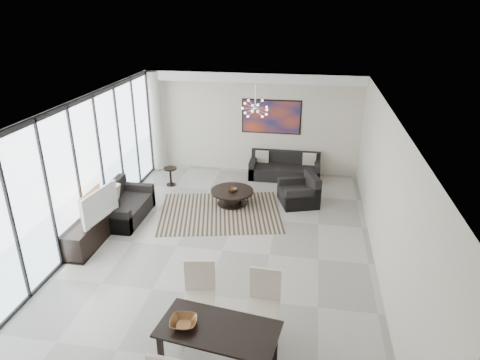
% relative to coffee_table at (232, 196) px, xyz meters
% --- Properties ---
extents(room_shell, '(6.00, 9.00, 2.90)m').
position_rel_coffee_table_xyz_m(room_shell, '(0.66, -2.13, 1.24)').
color(room_shell, '#A8A39B').
rests_on(room_shell, ground).
extents(window_wall, '(0.37, 8.95, 2.90)m').
position_rel_coffee_table_xyz_m(window_wall, '(-2.66, -2.13, 1.26)').
color(window_wall, silver).
rests_on(window_wall, floor).
extents(soffit, '(5.98, 0.40, 0.26)m').
position_rel_coffee_table_xyz_m(soffit, '(0.19, 2.17, 2.56)').
color(soffit, white).
rests_on(soffit, room_shell).
extents(painting, '(1.68, 0.04, 0.98)m').
position_rel_coffee_table_xyz_m(painting, '(0.69, 2.34, 1.44)').
color(painting, '#BF401A').
rests_on(painting, room_shell).
extents(chandelier, '(0.66, 0.66, 0.71)m').
position_rel_coffee_table_xyz_m(chandelier, '(0.49, 0.37, 2.14)').
color(chandelier, silver).
rests_on(chandelier, room_shell).
extents(rug, '(3.23, 2.73, 0.01)m').
position_rel_coffee_table_xyz_m(rug, '(-0.19, -0.50, -0.20)').
color(rug, black).
rests_on(rug, floor).
extents(coffee_table, '(1.06, 1.06, 0.37)m').
position_rel_coffee_table_xyz_m(coffee_table, '(0.00, 0.00, 0.00)').
color(coffee_table, black).
rests_on(coffee_table, floor).
extents(bowl_coffee, '(0.23, 0.23, 0.07)m').
position_rel_coffee_table_xyz_m(bowl_coffee, '(0.02, -0.03, 0.20)').
color(bowl_coffee, brown).
rests_on(bowl_coffee, coffee_table).
extents(sofa_main, '(1.96, 0.80, 0.71)m').
position_rel_coffee_table_xyz_m(sofa_main, '(1.16, 1.93, 0.03)').
color(sofa_main, black).
rests_on(sofa_main, floor).
extents(loveseat, '(0.88, 1.57, 0.78)m').
position_rel_coffee_table_xyz_m(loveseat, '(-2.35, -1.14, 0.06)').
color(loveseat, black).
rests_on(loveseat, floor).
extents(armchair, '(1.10, 1.13, 0.76)m').
position_rel_coffee_table_xyz_m(armchair, '(1.65, 0.33, 0.05)').
color(armchair, black).
rests_on(armchair, floor).
extents(side_table, '(0.36, 0.36, 0.50)m').
position_rel_coffee_table_xyz_m(side_table, '(-1.87, 0.88, 0.12)').
color(side_table, black).
rests_on(side_table, floor).
extents(tv_console, '(0.50, 1.78, 0.56)m').
position_rel_coffee_table_xyz_m(tv_console, '(-2.57, -2.22, 0.07)').
color(tv_console, black).
rests_on(tv_console, floor).
extents(television, '(0.31, 1.14, 0.65)m').
position_rel_coffee_table_xyz_m(television, '(-2.41, -2.22, 0.67)').
color(television, gray).
rests_on(television, tv_console).
extents(dining_table, '(1.71, 1.03, 0.67)m').
position_rel_coffee_table_xyz_m(dining_table, '(0.76, -5.05, 0.37)').
color(dining_table, black).
rests_on(dining_table, floor).
extents(dining_chair_nw, '(0.55, 0.55, 1.03)m').
position_rel_coffee_table_xyz_m(dining_chair_nw, '(0.27, -4.17, 0.38)').
color(dining_chair_nw, beige).
rests_on(dining_chair_nw, floor).
extents(dining_chair_ne, '(0.49, 0.49, 1.03)m').
position_rel_coffee_table_xyz_m(dining_chair_ne, '(1.28, -4.20, 0.38)').
color(dining_chair_ne, beige).
rests_on(dining_chair_ne, floor).
extents(bowl_dining, '(0.40, 0.40, 0.09)m').
position_rel_coffee_table_xyz_m(bowl_dining, '(0.29, -5.07, 0.51)').
color(bowl_dining, brown).
rests_on(bowl_dining, dining_table).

